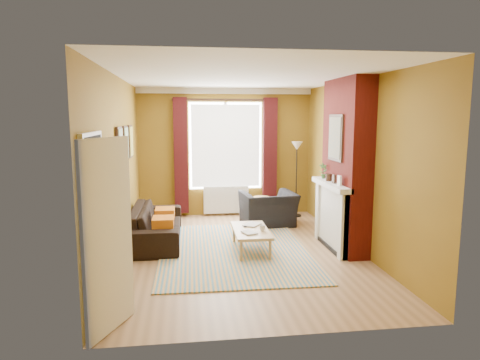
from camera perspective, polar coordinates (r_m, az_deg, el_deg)
The scene contains 12 objects.
ground at distance 7.10m, azimuth 0.27°, elevation -9.52°, with size 5.50×5.50×0.00m, color brown.
room_walls at distance 7.18m, azimuth 5.03°, elevation 1.99°, with size 3.82×5.54×2.83m.
striped_rug at distance 7.14m, azimuth -0.82°, elevation -9.33°, with size 2.45×3.35×0.02m.
sofa at distance 7.72m, azimuth -11.09°, elevation -5.79°, with size 2.13×0.83×0.62m, color black.
armchair at distance 8.69m, azimuth 3.79°, elevation -3.86°, with size 1.04×0.91×0.68m, color black.
coffee_table at distance 7.02m, azimuth 1.46°, elevation -6.89°, with size 0.57×1.12×0.37m.
wicker_stool at distance 9.45m, azimuth 2.89°, elevation -3.57°, with size 0.44×0.44×0.45m.
floor_lamp at distance 9.40m, azimuth 7.57°, elevation 2.96°, with size 0.31×0.31×1.65m.
book_a at distance 6.73m, azimuth 0.51°, elevation -7.12°, with size 0.19×0.26×0.02m, color #999999.
book_b at distance 7.31m, azimuth 0.83°, elevation -5.85°, with size 0.23×0.31×0.02m, color #999999.
mug at distance 6.90m, azimuth 3.02°, elevation -6.43°, with size 0.10×0.10×0.09m, color #999999.
tv_remote at distance 7.19m, azimuth 0.75°, elevation -6.09°, with size 0.08×0.16×0.02m.
Camera 1 is at (-0.91, -6.69, 2.19)m, focal length 32.00 mm.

